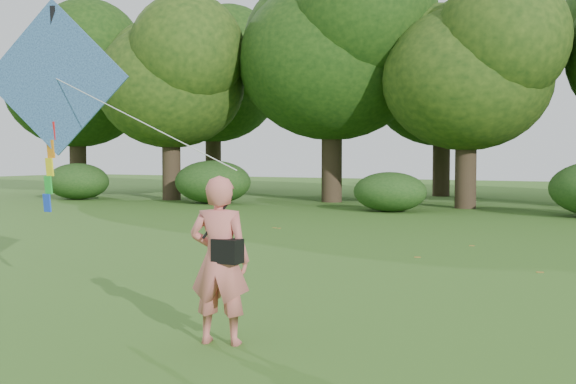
% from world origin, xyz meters
% --- Properties ---
extents(ground, '(100.00, 100.00, 0.00)m').
position_xyz_m(ground, '(0.00, 0.00, 0.00)').
color(ground, '#265114').
rests_on(ground, ground).
extents(man_kite_flyer, '(0.76, 0.59, 1.83)m').
position_xyz_m(man_kite_flyer, '(0.37, -0.89, 0.91)').
color(man_kite_flyer, '#CB675F').
rests_on(man_kite_flyer, ground).
extents(crossbody_bag, '(0.43, 0.20, 0.72)m').
position_xyz_m(crossbody_bag, '(0.48, -0.92, 1.03)').
color(crossbody_bag, black).
rests_on(crossbody_bag, ground).
extents(flying_kite, '(4.75, 1.49, 3.01)m').
position_xyz_m(flying_kite, '(-3.07, 0.19, 3.08)').
color(flying_kite, '#2749A9').
rests_on(flying_kite, ground).
extents(shrub_band, '(39.15, 3.22, 1.88)m').
position_xyz_m(shrub_band, '(-0.72, 17.60, 0.86)').
color(shrub_band, '#264919').
rests_on(shrub_band, ground).
extents(fallen_leaves, '(9.93, 13.49, 0.01)m').
position_xyz_m(fallen_leaves, '(-0.74, 4.92, 0.01)').
color(fallen_leaves, olive).
rests_on(fallen_leaves, ground).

